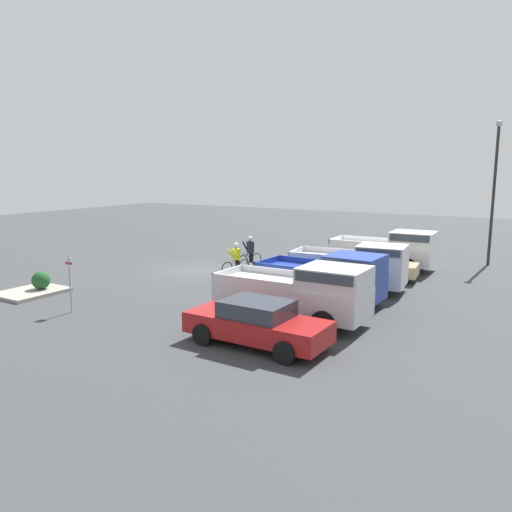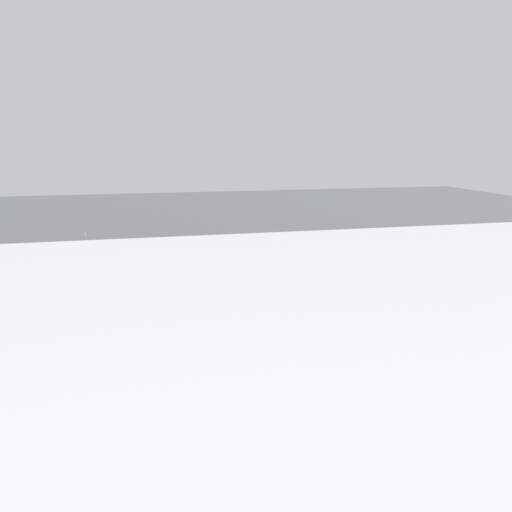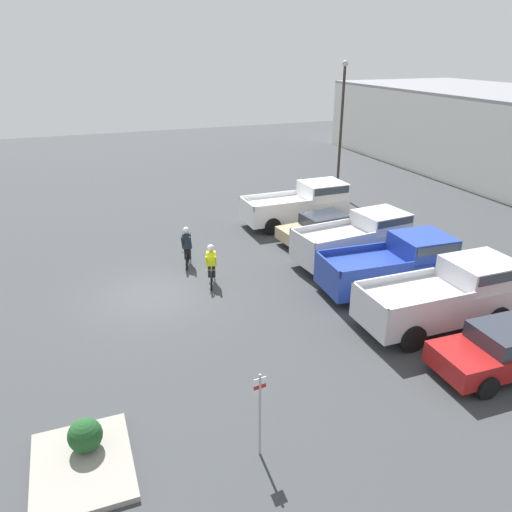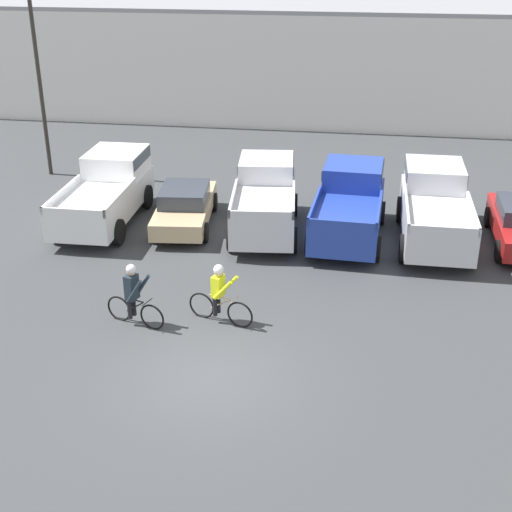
{
  "view_description": "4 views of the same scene",
  "coord_description": "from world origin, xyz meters",
  "px_view_note": "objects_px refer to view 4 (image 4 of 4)",
  "views": [
    {
      "loc": [
        21.09,
        16.49,
        5.42
      ],
      "look_at": [
        0.42,
        4.11,
        1.2
      ],
      "focal_mm": 35.0,
      "sensor_mm": 36.0,
      "label": 1
    },
    {
      "loc": [
        6.01,
        28.06,
        6.96
      ],
      "look_at": [
        0.42,
        4.11,
        1.2
      ],
      "focal_mm": 35.0,
      "sensor_mm": 36.0,
      "label": 2
    },
    {
      "loc": [
        17.26,
        -2.27,
        8.83
      ],
      "look_at": [
        0.42,
        4.11,
        1.2
      ],
      "focal_mm": 35.0,
      "sensor_mm": 36.0,
      "label": 3
    },
    {
      "loc": [
        3.16,
        -13.45,
        9.41
      ],
      "look_at": [
        0.42,
        4.11,
        1.2
      ],
      "focal_mm": 50.0,
      "sensor_mm": 36.0,
      "label": 4
    }
  ],
  "objects_px": {
    "pickup_truck_2": "(350,203)",
    "sedan_0": "(185,206)",
    "pickup_truck_1": "(265,197)",
    "lamppost": "(37,61)",
    "cyclist_0": "(219,293)",
    "pickup_truck_0": "(107,188)",
    "cyclist_1": "(133,294)",
    "pickup_truck_3": "(435,205)"
  },
  "relations": [
    {
      "from": "pickup_truck_3",
      "to": "cyclist_1",
      "type": "xyz_separation_m",
      "value": [
        -8.03,
        -7.09,
        -0.26
      ]
    },
    {
      "from": "pickup_truck_0",
      "to": "pickup_truck_1",
      "type": "distance_m",
      "value": 5.57
    },
    {
      "from": "pickup_truck_2",
      "to": "lamppost",
      "type": "distance_m",
      "value": 13.84
    },
    {
      "from": "pickup_truck_0",
      "to": "pickup_truck_2",
      "type": "height_order",
      "value": "pickup_truck_0"
    },
    {
      "from": "pickup_truck_0",
      "to": "cyclist_0",
      "type": "height_order",
      "value": "pickup_truck_0"
    },
    {
      "from": "pickup_truck_3",
      "to": "cyclist_1",
      "type": "height_order",
      "value": "pickup_truck_3"
    },
    {
      "from": "pickup_truck_2",
      "to": "cyclist_0",
      "type": "xyz_separation_m",
      "value": [
        -3.09,
        -6.46,
        -0.25
      ]
    },
    {
      "from": "sedan_0",
      "to": "pickup_truck_3",
      "type": "distance_m",
      "value": 8.42
    },
    {
      "from": "pickup_truck_2",
      "to": "sedan_0",
      "type": "bearing_deg",
      "value": -179.3
    },
    {
      "from": "pickup_truck_3",
      "to": "cyclist_0",
      "type": "bearing_deg",
      "value": -131.56
    },
    {
      "from": "pickup_truck_0",
      "to": "pickup_truck_2",
      "type": "xyz_separation_m",
      "value": [
        8.43,
        -0.12,
        -0.02
      ]
    },
    {
      "from": "pickup_truck_0",
      "to": "lamppost",
      "type": "distance_m",
      "value": 7.02
    },
    {
      "from": "sedan_0",
      "to": "cyclist_0",
      "type": "distance_m",
      "value": 6.87
    },
    {
      "from": "sedan_0",
      "to": "pickup_truck_1",
      "type": "xyz_separation_m",
      "value": [
        2.77,
        0.17,
        0.42
      ]
    },
    {
      "from": "pickup_truck_0",
      "to": "pickup_truck_1",
      "type": "xyz_separation_m",
      "value": [
        5.57,
        -0.02,
        -0.01
      ]
    },
    {
      "from": "pickup_truck_2",
      "to": "cyclist_1",
      "type": "xyz_separation_m",
      "value": [
        -5.25,
        -6.92,
        -0.23
      ]
    },
    {
      "from": "pickup_truck_0",
      "to": "sedan_0",
      "type": "bearing_deg",
      "value": -3.75
    },
    {
      "from": "sedan_0",
      "to": "cyclist_0",
      "type": "relative_size",
      "value": 2.57
    },
    {
      "from": "pickup_truck_2",
      "to": "pickup_truck_3",
      "type": "xyz_separation_m",
      "value": [
        2.78,
        0.17,
        0.03
      ]
    },
    {
      "from": "cyclist_1",
      "to": "lamppost",
      "type": "height_order",
      "value": "lamppost"
    },
    {
      "from": "cyclist_0",
      "to": "pickup_truck_0",
      "type": "bearing_deg",
      "value": 129.08
    },
    {
      "from": "lamppost",
      "to": "cyclist_1",
      "type": "bearing_deg",
      "value": -57.43
    },
    {
      "from": "sedan_0",
      "to": "cyclist_0",
      "type": "height_order",
      "value": "cyclist_0"
    },
    {
      "from": "pickup_truck_1",
      "to": "lamppost",
      "type": "relative_size",
      "value": 0.65
    },
    {
      "from": "sedan_0",
      "to": "pickup_truck_2",
      "type": "height_order",
      "value": "pickup_truck_2"
    },
    {
      "from": "pickup_truck_1",
      "to": "pickup_truck_3",
      "type": "relative_size",
      "value": 0.95
    },
    {
      "from": "pickup_truck_1",
      "to": "pickup_truck_3",
      "type": "xyz_separation_m",
      "value": [
        5.63,
        0.07,
        0.02
      ]
    },
    {
      "from": "sedan_0",
      "to": "cyclist_1",
      "type": "bearing_deg",
      "value": -86.89
    },
    {
      "from": "sedan_0",
      "to": "pickup_truck_2",
      "type": "distance_m",
      "value": 5.63
    },
    {
      "from": "pickup_truck_2",
      "to": "lamppost",
      "type": "xyz_separation_m",
      "value": [
        -12.58,
        4.56,
        3.52
      ]
    },
    {
      "from": "pickup_truck_2",
      "to": "pickup_truck_3",
      "type": "bearing_deg",
      "value": 3.4
    },
    {
      "from": "pickup_truck_0",
      "to": "cyclist_1",
      "type": "height_order",
      "value": "pickup_truck_0"
    },
    {
      "from": "pickup_truck_3",
      "to": "pickup_truck_0",
      "type": "bearing_deg",
      "value": -179.74
    },
    {
      "from": "pickup_truck_3",
      "to": "sedan_0",
      "type": "bearing_deg",
      "value": -178.4
    },
    {
      "from": "cyclist_1",
      "to": "lamppost",
      "type": "distance_m",
      "value": 14.13
    },
    {
      "from": "pickup_truck_1",
      "to": "cyclist_0",
      "type": "bearing_deg",
      "value": -92.07
    },
    {
      "from": "pickup_truck_3",
      "to": "cyclist_0",
      "type": "distance_m",
      "value": 8.85
    },
    {
      "from": "sedan_0",
      "to": "cyclist_1",
      "type": "distance_m",
      "value": 6.87
    },
    {
      "from": "sedan_0",
      "to": "pickup_truck_2",
      "type": "xyz_separation_m",
      "value": [
        5.62,
        0.07,
        0.41
      ]
    },
    {
      "from": "cyclist_1",
      "to": "sedan_0",
      "type": "bearing_deg",
      "value": 93.11
    },
    {
      "from": "cyclist_0",
      "to": "cyclist_1",
      "type": "relative_size",
      "value": 1.04
    },
    {
      "from": "pickup_truck_3",
      "to": "lamppost",
      "type": "xyz_separation_m",
      "value": [
        -15.36,
        4.39,
        3.49
      ]
    }
  ]
}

